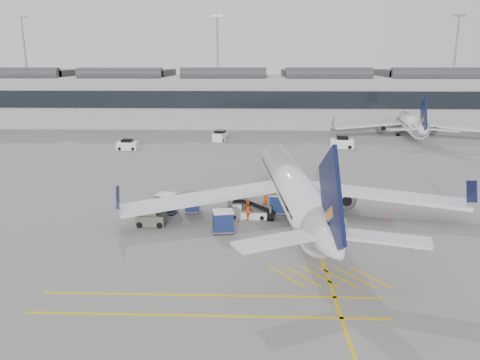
{
  "coord_description": "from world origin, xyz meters",
  "views": [
    {
      "loc": [
        4.78,
        -37.43,
        14.94
      ],
      "look_at": [
        3.41,
        4.46,
        4.0
      ],
      "focal_mm": 35.0,
      "sensor_mm": 36.0,
      "label": 1
    }
  ],
  "objects_px": {
    "baggage_cart_a": "(279,203)",
    "ramp_agent_b": "(247,210)",
    "airliner_main": "(292,186)",
    "belt_loader": "(247,212)",
    "pushback_tug": "(151,219)",
    "ramp_agent_a": "(265,200)"
  },
  "relations": [
    {
      "from": "ramp_agent_a",
      "to": "pushback_tug",
      "type": "xyz_separation_m",
      "value": [
        -10.59,
        -5.61,
        -0.15
      ]
    },
    {
      "from": "baggage_cart_a",
      "to": "ramp_agent_b",
      "type": "height_order",
      "value": "baggage_cart_a"
    },
    {
      "from": "baggage_cart_a",
      "to": "ramp_agent_a",
      "type": "xyz_separation_m",
      "value": [
        -1.3,
        1.71,
        -0.28
      ]
    },
    {
      "from": "ramp_agent_b",
      "to": "airliner_main",
      "type": "bearing_deg",
      "value": 158.23
    },
    {
      "from": "pushback_tug",
      "to": "belt_loader",
      "type": "bearing_deg",
      "value": 18.03
    },
    {
      "from": "airliner_main",
      "to": "baggage_cart_a",
      "type": "distance_m",
      "value": 2.19
    },
    {
      "from": "baggage_cart_a",
      "to": "ramp_agent_b",
      "type": "xyz_separation_m",
      "value": [
        -3.09,
        -1.99,
        -0.14
      ]
    },
    {
      "from": "ramp_agent_b",
      "to": "baggage_cart_a",
      "type": "bearing_deg",
      "value": 169.66
    },
    {
      "from": "belt_loader",
      "to": "pushback_tug",
      "type": "xyz_separation_m",
      "value": [
        -8.78,
        -2.54,
        0.11
      ]
    },
    {
      "from": "baggage_cart_a",
      "to": "ramp_agent_a",
      "type": "height_order",
      "value": "baggage_cart_a"
    },
    {
      "from": "airliner_main",
      "to": "belt_loader",
      "type": "height_order",
      "value": "airliner_main"
    },
    {
      "from": "airliner_main",
      "to": "baggage_cart_a",
      "type": "height_order",
      "value": "airliner_main"
    },
    {
      "from": "belt_loader",
      "to": "pushback_tug",
      "type": "height_order",
      "value": "belt_loader"
    },
    {
      "from": "belt_loader",
      "to": "baggage_cart_a",
      "type": "relative_size",
      "value": 2.08
    },
    {
      "from": "baggage_cart_a",
      "to": "airliner_main",
      "type": "bearing_deg",
      "value": -4.61
    },
    {
      "from": "belt_loader",
      "to": "ramp_agent_b",
      "type": "xyz_separation_m",
      "value": [
        0.03,
        -0.64,
        0.4
      ]
    },
    {
      "from": "baggage_cart_a",
      "to": "ramp_agent_a",
      "type": "bearing_deg",
      "value": 136.44
    },
    {
      "from": "baggage_cart_a",
      "to": "belt_loader",
      "type": "bearing_deg",
      "value": -147.38
    },
    {
      "from": "belt_loader",
      "to": "ramp_agent_b",
      "type": "relative_size",
      "value": 2.39
    },
    {
      "from": "baggage_cart_a",
      "to": "ramp_agent_b",
      "type": "relative_size",
      "value": 1.15
    },
    {
      "from": "belt_loader",
      "to": "ramp_agent_a",
      "type": "relative_size",
      "value": 2.81
    },
    {
      "from": "airliner_main",
      "to": "belt_loader",
      "type": "xyz_separation_m",
      "value": [
        -4.35,
        -1.05,
        -2.33
      ]
    }
  ]
}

